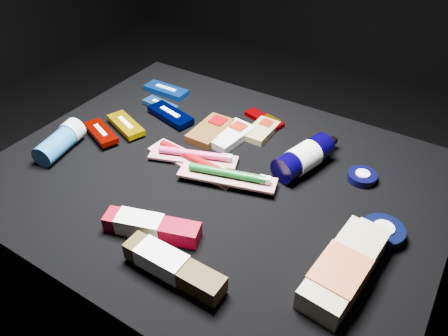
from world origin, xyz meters
The scene contains 21 objects.
ground centered at (0.00, 0.00, 0.00)m, with size 3.00×3.00×0.00m, color black.
cloth_table centered at (0.00, 0.00, 0.20)m, with size 0.98×0.78×0.40m, color black.
luna_bar_0 centered at (-0.33, 0.24, 0.41)m, with size 0.13×0.05×0.02m.
luna_bar_1 centered at (-0.29, 0.17, 0.41)m, with size 0.11×0.05×0.01m.
luna_bar_2 centered at (-0.23, 0.13, 0.41)m, with size 0.14×0.08×0.02m.
luna_bar_3 centered at (-0.30, 0.03, 0.41)m, with size 0.13×0.09×0.02m.
luna_bar_4 centered at (-0.32, -0.03, 0.42)m, with size 0.13×0.08×0.02m.
clif_bar_0 centered at (-0.10, 0.14, 0.41)m, with size 0.07×0.13×0.02m.
clif_bar_1 centered at (-0.05, 0.14, 0.41)m, with size 0.08×0.13×0.02m.
clif_bar_2 centered at (0.01, 0.21, 0.41)m, with size 0.06×0.11×0.02m.
power_bar centered at (-0.01, 0.26, 0.41)m, with size 0.12×0.06×0.01m.
lotion_bottle centered at (0.15, 0.13, 0.43)m, with size 0.10×0.20×0.06m.
cream_tin_upper centered at (0.28, 0.16, 0.41)m, with size 0.06×0.06×0.02m.
cream_tin_lower centered at (0.37, 0.02, 0.41)m, with size 0.08×0.08×0.03m.
bodywash_bottle centered at (0.34, -0.12, 0.42)m, with size 0.09×0.23×0.05m.
deodorant_stick centered at (-0.37, -0.12, 0.43)m, with size 0.08×0.14×0.06m.
toothbrush_pack_0 centered at (-0.07, 0.00, 0.41)m, with size 0.24×0.08×0.03m.
toothbrush_pack_1 centered at (-0.07, 0.02, 0.42)m, with size 0.21×0.12×0.02m.
toothbrush_pack_2 centered at (0.04, -0.01, 0.42)m, with size 0.22×0.11×0.02m.
toothpaste_carton_red centered at (-0.02, -0.22, 0.42)m, with size 0.19×0.10×0.04m.
toothpaste_carton_green centered at (0.08, -0.27, 0.42)m, with size 0.20×0.05×0.04m.
Camera 1 is at (0.42, -0.63, 1.03)m, focal length 35.00 mm.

